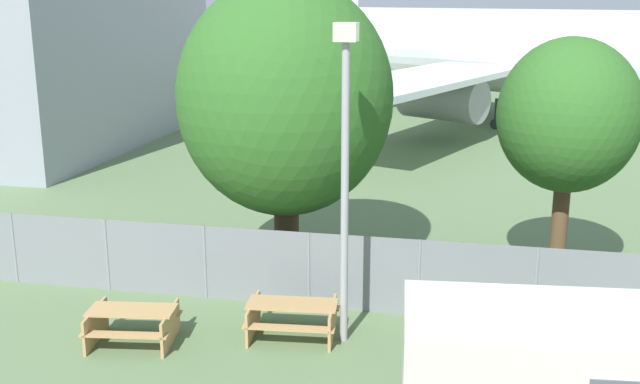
% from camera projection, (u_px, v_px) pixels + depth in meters
% --- Properties ---
extents(perimeter_fence, '(56.07, 0.07, 1.82)m').
position_uv_depth(perimeter_fence, '(309.00, 270.00, 17.37)').
color(perimeter_fence, gray).
rests_on(perimeter_fence, ground).
extents(airplane, '(41.37, 33.22, 13.51)m').
position_uv_depth(airplane, '(545.00, 54.00, 41.56)').
color(airplane, white).
rests_on(airplane, ground).
extents(picnic_bench_near_cabin, '(2.04, 1.58, 0.76)m').
position_uv_depth(picnic_bench_near_cabin, '(292.00, 315.00, 15.95)').
color(picnic_bench_near_cabin, tan).
rests_on(picnic_bench_near_cabin, ground).
extents(picnic_bench_open_grass, '(1.98, 1.65, 0.76)m').
position_uv_depth(picnic_bench_open_grass, '(133.00, 322.00, 15.64)').
color(picnic_bench_open_grass, tan).
rests_on(picnic_bench_open_grass, ground).
extents(tree_behind_benches, '(3.35, 3.35, 6.19)m').
position_uv_depth(tree_behind_benches, '(568.00, 117.00, 17.68)').
color(tree_behind_benches, brown).
rests_on(tree_behind_benches, ground).
extents(tree_far_right, '(5.27, 5.27, 7.58)m').
position_uv_depth(tree_far_right, '(285.00, 99.00, 18.18)').
color(tree_far_right, '#4C3823').
rests_on(tree_far_right, ground).
extents(light_mast, '(0.44, 0.44, 6.59)m').
position_uv_depth(light_mast, '(345.00, 150.00, 14.86)').
color(light_mast, '#99999E').
rests_on(light_mast, ground).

